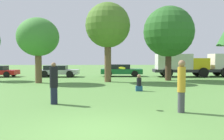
{
  "coord_description": "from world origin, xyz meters",
  "views": [
    {
      "loc": [
        0.37,
        -6.57,
        2.02
      ],
      "look_at": [
        0.51,
        4.3,
        1.46
      ],
      "focal_mm": 39.38,
      "sensor_mm": 36.0,
      "label": 1
    }
  ],
  "objects_px": {
    "bystander_sitting": "(139,84)",
    "tree_2": "(108,26)",
    "person_catcher": "(181,85)",
    "tree_3": "(169,32)",
    "tree_1": "(38,38)",
    "parked_car_green": "(121,70)",
    "delivery_truck_yellow": "(180,64)",
    "parked_car_silver": "(58,71)",
    "frisbee": "(122,68)",
    "person_thrower": "(54,83)"
  },
  "relations": [
    {
      "from": "frisbee",
      "to": "parked_car_green",
      "type": "xyz_separation_m",
      "value": [
        0.73,
        16.32,
        -0.92
      ]
    },
    {
      "from": "delivery_truck_yellow",
      "to": "frisbee",
      "type": "bearing_deg",
      "value": -112.63
    },
    {
      "from": "person_catcher",
      "to": "frisbee",
      "type": "height_order",
      "value": "person_catcher"
    },
    {
      "from": "person_catcher",
      "to": "tree_3",
      "type": "height_order",
      "value": "tree_3"
    },
    {
      "from": "bystander_sitting",
      "to": "tree_3",
      "type": "height_order",
      "value": "tree_3"
    },
    {
      "from": "person_thrower",
      "to": "tree_3",
      "type": "distance_m",
      "value": 13.63
    },
    {
      "from": "person_thrower",
      "to": "tree_2",
      "type": "height_order",
      "value": "tree_2"
    },
    {
      "from": "frisbee",
      "to": "delivery_truck_yellow",
      "type": "height_order",
      "value": "delivery_truck_yellow"
    },
    {
      "from": "delivery_truck_yellow",
      "to": "parked_car_green",
      "type": "bearing_deg",
      "value": 176.59
    },
    {
      "from": "tree_1",
      "to": "parked_car_silver",
      "type": "xyz_separation_m",
      "value": [
        0.29,
        6.01,
        -2.95
      ]
    },
    {
      "from": "person_thrower",
      "to": "tree_1",
      "type": "distance_m",
      "value": 9.82
    },
    {
      "from": "bystander_sitting",
      "to": "tree_2",
      "type": "height_order",
      "value": "tree_2"
    },
    {
      "from": "tree_2",
      "to": "parked_car_green",
      "type": "xyz_separation_m",
      "value": [
        1.34,
        5.8,
        -3.93
      ]
    },
    {
      "from": "parked_car_silver",
      "to": "tree_1",
      "type": "bearing_deg",
      "value": -91.65
    },
    {
      "from": "person_catcher",
      "to": "parked_car_silver",
      "type": "relative_size",
      "value": 0.47
    },
    {
      "from": "bystander_sitting",
      "to": "person_catcher",
      "type": "bearing_deg",
      "value": -81.82
    },
    {
      "from": "person_thrower",
      "to": "tree_2",
      "type": "relative_size",
      "value": 0.28
    },
    {
      "from": "person_thrower",
      "to": "frisbee",
      "type": "relative_size",
      "value": 6.46
    },
    {
      "from": "person_catcher",
      "to": "tree_3",
      "type": "bearing_deg",
      "value": -83.05
    },
    {
      "from": "frisbee",
      "to": "tree_3",
      "type": "xyz_separation_m",
      "value": [
        4.68,
        11.61,
        2.64
      ]
    },
    {
      "from": "frisbee",
      "to": "delivery_truck_yellow",
      "type": "bearing_deg",
      "value": 66.24
    },
    {
      "from": "tree_1",
      "to": "delivery_truck_yellow",
      "type": "height_order",
      "value": "tree_1"
    },
    {
      "from": "tree_3",
      "to": "parked_car_silver",
      "type": "xyz_separation_m",
      "value": [
        -10.48,
        4.08,
        -3.6
      ]
    },
    {
      "from": "frisbee",
      "to": "parked_car_green",
      "type": "height_order",
      "value": "frisbee"
    },
    {
      "from": "person_catcher",
      "to": "frisbee",
      "type": "distance_m",
      "value": 2.38
    },
    {
      "from": "tree_2",
      "to": "tree_3",
      "type": "bearing_deg",
      "value": 11.63
    },
    {
      "from": "tree_2",
      "to": "bystander_sitting",
      "type": "bearing_deg",
      "value": -71.3
    },
    {
      "from": "tree_1",
      "to": "parked_car_green",
      "type": "relative_size",
      "value": 1.17
    },
    {
      "from": "tree_2",
      "to": "parked_car_silver",
      "type": "distance_m",
      "value": 8.34
    },
    {
      "from": "tree_3",
      "to": "frisbee",
      "type": "bearing_deg",
      "value": -111.95
    },
    {
      "from": "bystander_sitting",
      "to": "frisbee",
      "type": "bearing_deg",
      "value": -104.76
    },
    {
      "from": "frisbee",
      "to": "tree_3",
      "type": "relative_size",
      "value": 0.04
    },
    {
      "from": "bystander_sitting",
      "to": "delivery_truck_yellow",
      "type": "distance_m",
      "value": 12.34
    },
    {
      "from": "parked_car_green",
      "to": "delivery_truck_yellow",
      "type": "xyz_separation_m",
      "value": [
        6.24,
        -0.49,
        0.64
      ]
    },
    {
      "from": "delivery_truck_yellow",
      "to": "tree_1",
      "type": "bearing_deg",
      "value": -153.67
    },
    {
      "from": "parked_car_silver",
      "to": "frisbee",
      "type": "bearing_deg",
      "value": -68.58
    },
    {
      "from": "delivery_truck_yellow",
      "to": "bystander_sitting",
      "type": "bearing_deg",
      "value": -116.33
    },
    {
      "from": "tree_1",
      "to": "bystander_sitting",
      "type": "bearing_deg",
      "value": -32.88
    },
    {
      "from": "bystander_sitting",
      "to": "parked_car_green",
      "type": "bearing_deg",
      "value": 92.82
    },
    {
      "from": "bystander_sitting",
      "to": "tree_2",
      "type": "relative_size",
      "value": 0.15
    },
    {
      "from": "person_catcher",
      "to": "tree_3",
      "type": "xyz_separation_m",
      "value": [
        2.55,
        12.51,
        3.23
      ]
    },
    {
      "from": "bystander_sitting",
      "to": "person_thrower",
      "type": "bearing_deg",
      "value": -135.48
    },
    {
      "from": "frisbee",
      "to": "delivery_truck_yellow",
      "type": "xyz_separation_m",
      "value": [
        6.96,
        15.82,
        -0.28
      ]
    },
    {
      "from": "person_thrower",
      "to": "tree_1",
      "type": "relative_size",
      "value": 0.35
    },
    {
      "from": "bystander_sitting",
      "to": "parked_car_silver",
      "type": "distance_m",
      "value": 12.91
    },
    {
      "from": "tree_2",
      "to": "parked_car_green",
      "type": "height_order",
      "value": "tree_2"
    },
    {
      "from": "bystander_sitting",
      "to": "tree_1",
      "type": "distance_m",
      "value": 9.34
    },
    {
      "from": "person_thrower",
      "to": "tree_3",
      "type": "bearing_deg",
      "value": 73.5
    },
    {
      "from": "parked_car_silver",
      "to": "person_thrower",
      "type": "bearing_deg",
      "value": -77.85
    },
    {
      "from": "person_thrower",
      "to": "bystander_sitting",
      "type": "distance_m",
      "value": 5.9
    }
  ]
}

